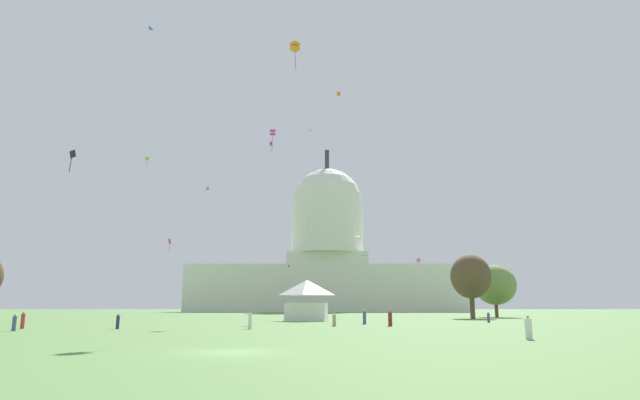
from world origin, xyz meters
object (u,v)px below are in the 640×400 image
Objects in this scene: tree_east_near at (495,285)px; kite_black_low at (72,156)px; kite_lime_high at (147,158)px; person_navy_front_left at (118,322)px; event_tent at (307,300)px; kite_red_low at (289,266)px; kite_blue_high at (154,32)px; kite_violet_high at (271,144)px; kite_yellow_high at (310,133)px; person_purple_edge_east at (489,318)px; tree_east_mid at (471,277)px; kite_orange_high at (339,94)px; kite_white_high at (357,130)px; person_denim_mid_center at (364,318)px; kite_magenta_mid at (273,133)px; kite_green_high at (207,189)px; person_maroon_near_tree_west at (390,319)px; kite_cyan_low at (365,257)px; person_red_edge_west at (23,321)px; person_tan_front_right at (334,320)px; kite_gold_low at (358,238)px; capitol_building at (327,255)px; kite_orange_mid at (295,47)px; person_white_front_center at (529,329)px; person_white_deep_crowd at (250,321)px; kite_red_mid at (170,242)px; person_denim_near_tent at (14,323)px.

tree_east_near is 86.55m from kite_black_low.
person_navy_front_left is at bearing 82.23° from kite_lime_high.
kite_red_low is at bearing 100.77° from event_tent.
kite_violet_high reaches higher than kite_blue_high.
person_purple_edge_east is at bearing 92.24° from kite_yellow_high.
kite_red_low is (-40.40, 88.98, 8.58)m from tree_east_mid.
kite_orange_high reaches higher than tree_east_near.
kite_white_high is (19.72, -84.60, 21.81)m from kite_red_low.
kite_black_low is (-31.22, -15.95, 16.78)m from person_denim_mid_center.
kite_green_high is (-29.40, 87.45, 10.74)m from kite_magenta_mid.
person_navy_front_left is 76.33m from kite_orange_high.
person_maroon_near_tree_west is 102.93m from kite_yellow_high.
person_purple_edge_east is 1.41× the size of kite_green_high.
kite_magenta_mid is (-5.01, -7.52, 24.86)m from event_tent.
kite_lime_high reaches higher than event_tent.
event_tent is 27.15m from person_purple_edge_east.
kite_lime_high reaches higher than kite_cyan_low.
kite_white_high reaches higher than kite_red_low.
person_red_edge_west is (-66.08, -57.79, -5.80)m from tree_east_near.
kite_orange_high reaches higher than person_tan_front_right.
kite_blue_high is (-24.39, -6.86, 41.90)m from event_tent.
capitol_building is at bearing 74.29° from kite_gold_low.
kite_violet_high is at bearing 57.22° from kite_orange_mid.
kite_red_low is at bearing -141.39° from kite_lime_high.
kite_black_low is 65.59m from kite_white_high.
person_navy_front_left is 50.76m from kite_blue_high.
kite_magenta_mid is 2.94× the size of kite_blue_high.
kite_white_high is at bearing 174.49° from person_white_front_center.
kite_gold_low is (14.76, 65.22, 16.45)m from person_white_deep_crowd.
person_navy_front_left is at bearing -135.42° from tree_east_mid.
kite_orange_mid is 1.04× the size of kite_red_mid.
person_tan_front_right is 1.47× the size of kite_green_high.
person_denim_mid_center is (4.25, -146.97, -21.86)m from capitol_building.
tree_east_mid is at bearing 119.43° from person_purple_edge_east.
person_denim_mid_center is 61.96m from kite_orange_high.
person_maroon_near_tree_west is 0.99× the size of person_denim_mid_center.
person_navy_front_left is 29.63m from person_denim_mid_center.
kite_red_mid reaches higher than person_white_front_center.
kite_magenta_mid reaches higher than person_white_deep_crowd.
kite_white_high is (35.21, 56.21, 37.39)m from person_denim_near_tent.
event_tent is 43.45m from person_denim_near_tent.
person_navy_front_left is 0.87× the size of kite_gold_low.
kite_yellow_high is (39.45, 23.52, 14.37)m from kite_lime_high.
kite_green_high is 0.73× the size of kite_violet_high.
capitol_building reaches higher than kite_cyan_low.
kite_green_high is (-72.68, 51.81, 32.21)m from tree_east_near.
person_white_front_center is at bearing 97.48° from kite_lime_high.
kite_blue_high is 52.11m from kite_lime_high.
event_tent is 3.16× the size of kite_cyan_low.
tree_east_near is at bearing 110.71° from person_purple_edge_east.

